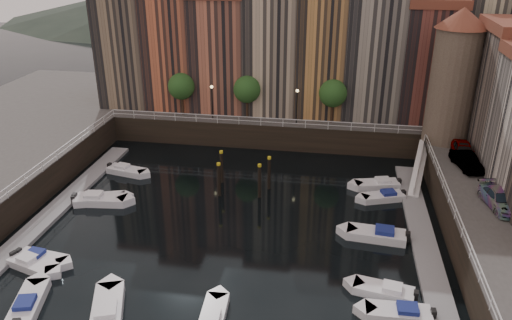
% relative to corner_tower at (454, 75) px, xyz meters
% --- Properties ---
extents(ground, '(200.00, 200.00, 0.00)m').
position_rel_corner_tower_xyz_m(ground, '(-20.00, -14.50, -10.19)').
color(ground, black).
rests_on(ground, ground).
extents(quay_far, '(80.00, 20.00, 3.00)m').
position_rel_corner_tower_xyz_m(quay_far, '(-20.00, 11.50, -8.69)').
color(quay_far, black).
rests_on(quay_far, ground).
extents(dock_left, '(2.00, 28.00, 0.35)m').
position_rel_corner_tower_xyz_m(dock_left, '(-36.20, -15.50, -10.02)').
color(dock_left, gray).
rests_on(dock_left, ground).
extents(dock_right, '(2.00, 28.00, 0.35)m').
position_rel_corner_tower_xyz_m(dock_right, '(-3.80, -15.50, -10.02)').
color(dock_right, gray).
rests_on(dock_right, ground).
extents(far_terrace, '(48.70, 10.30, 17.50)m').
position_rel_corner_tower_xyz_m(far_terrace, '(-16.69, 9.00, 0.76)').
color(far_terrace, '#7C674F').
rests_on(far_terrace, quay_far).
extents(corner_tower, '(5.20, 5.20, 13.80)m').
position_rel_corner_tower_xyz_m(corner_tower, '(0.00, 0.00, 0.00)').
color(corner_tower, '#6B5B4C').
rests_on(corner_tower, quay_right).
extents(promenade_trees, '(21.20, 3.20, 5.20)m').
position_rel_corner_tower_xyz_m(promenade_trees, '(-21.33, 3.70, -3.61)').
color(promenade_trees, black).
rests_on(promenade_trees, quay_far).
extents(street_lamps, '(10.36, 0.36, 4.18)m').
position_rel_corner_tower_xyz_m(street_lamps, '(-21.00, 2.70, -4.30)').
color(street_lamps, black).
rests_on(street_lamps, quay_far).
extents(railings, '(36.08, 34.04, 0.52)m').
position_rel_corner_tower_xyz_m(railings, '(-20.00, -9.62, -6.41)').
color(railings, white).
rests_on(railings, ground).
extents(gangway, '(2.78, 8.32, 3.73)m').
position_rel_corner_tower_xyz_m(gangway, '(-2.90, -4.50, -8.28)').
color(gangway, white).
rests_on(gangway, ground).
extents(mooring_pilings, '(5.29, 3.24, 3.78)m').
position_rel_corner_tower_xyz_m(mooring_pilings, '(-20.14, -9.20, -8.54)').
color(mooring_pilings, black).
rests_on(mooring_pilings, ground).
extents(boat_left_0, '(4.41, 2.70, 0.99)m').
position_rel_corner_tower_xyz_m(boat_left_0, '(-33.38, -24.21, -9.86)').
color(boat_left_0, silver).
rests_on(boat_left_0, ground).
extents(boat_left_1, '(4.34, 2.06, 0.98)m').
position_rel_corner_tower_xyz_m(boat_left_1, '(-33.18, -23.43, -9.86)').
color(boat_left_1, silver).
rests_on(boat_left_1, ground).
extents(boat_left_2, '(4.95, 3.08, 1.11)m').
position_rel_corner_tower_xyz_m(boat_left_2, '(-33.04, -13.81, -9.82)').
color(boat_left_2, silver).
rests_on(boat_left_2, ground).
extents(boat_left_3, '(5.14, 2.33, 1.16)m').
position_rel_corner_tower_xyz_m(boat_left_3, '(-32.88, -13.93, -9.80)').
color(boat_left_3, silver).
rests_on(boat_left_3, ground).
extents(boat_left_4, '(4.54, 2.42, 1.02)m').
position_rel_corner_tower_xyz_m(boat_left_4, '(-33.03, -7.34, -9.85)').
color(boat_left_4, silver).
rests_on(boat_left_4, ground).
extents(boat_right_0, '(4.52, 1.75, 1.03)m').
position_rel_corner_tower_xyz_m(boat_right_0, '(-6.57, -25.21, -9.85)').
color(boat_right_0, silver).
rests_on(boat_right_0, ground).
extents(boat_right_1, '(4.50, 2.34, 1.01)m').
position_rel_corner_tower_xyz_m(boat_right_1, '(-7.36, -23.04, -9.85)').
color(boat_right_1, silver).
rests_on(boat_right_1, ground).
extents(boat_right_2, '(5.15, 2.25, 1.17)m').
position_rel_corner_tower_xyz_m(boat_right_2, '(-7.47, -15.83, -9.80)').
color(boat_right_2, silver).
rests_on(boat_right_2, ground).
extents(boat_right_3, '(4.35, 2.83, 0.98)m').
position_rel_corner_tower_xyz_m(boat_right_3, '(-6.52, -8.84, -9.86)').
color(boat_right_3, silver).
rests_on(boat_right_3, ground).
extents(boat_right_4, '(4.72, 2.67, 1.06)m').
position_rel_corner_tower_xyz_m(boat_right_4, '(-6.93, -6.32, -9.84)').
color(boat_right_4, silver).
rests_on(boat_right_4, ground).
extents(boat_near_0, '(2.79, 4.82, 1.08)m').
position_rel_corner_tower_xyz_m(boat_near_0, '(-31.12, -28.33, -9.83)').
color(boat_near_0, silver).
rests_on(boat_near_0, ground).
extents(boat_near_1, '(3.49, 5.39, 1.21)m').
position_rel_corner_tower_xyz_m(boat_near_1, '(-25.53, -28.18, -9.78)').
color(boat_near_1, silver).
rests_on(boat_near_1, ground).
extents(boat_near_2, '(1.80, 4.34, 0.99)m').
position_rel_corner_tower_xyz_m(boat_near_2, '(-18.57, -27.53, -9.86)').
color(boat_near_2, silver).
rests_on(boat_near_2, ground).
extents(car_a, '(2.14, 4.77, 1.59)m').
position_rel_corner_tower_xyz_m(car_a, '(0.92, -4.76, -6.40)').
color(car_a, gray).
rests_on(car_a, quay_right).
extents(car_b, '(2.50, 4.63, 1.45)m').
position_rel_corner_tower_xyz_m(car_b, '(0.77, -7.11, -6.47)').
color(car_b, gray).
rests_on(car_b, quay_right).
extents(car_c, '(2.87, 5.14, 1.41)m').
position_rel_corner_tower_xyz_m(car_c, '(1.79, -14.41, -6.49)').
color(car_c, gray).
rests_on(car_c, quay_right).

